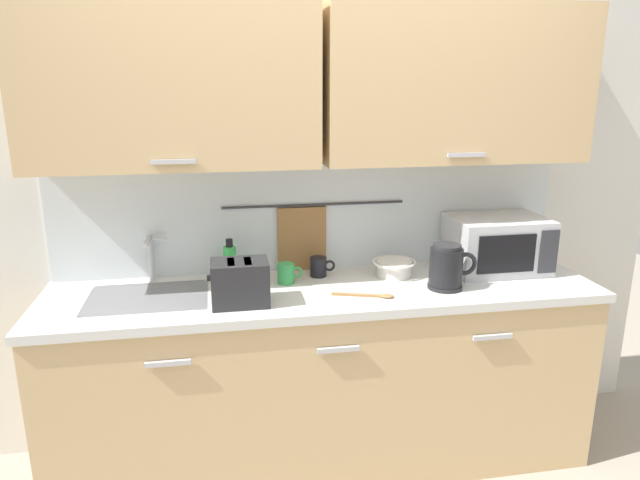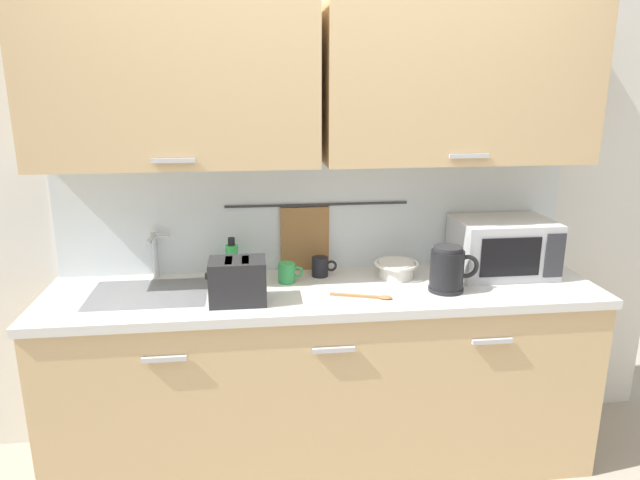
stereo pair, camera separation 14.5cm
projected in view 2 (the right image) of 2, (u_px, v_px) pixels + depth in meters
name	position (u px, v px, depth m)	size (l,w,h in m)	color
counter_unit	(322.00, 375.00, 2.75)	(2.53, 0.64, 0.90)	tan
back_wall_assembly	(318.00, 146.00, 2.69)	(3.70, 0.41, 2.50)	silver
sink_faucet	(154.00, 250.00, 2.73)	(0.09, 0.17, 0.22)	#B2B5BA
microwave	(502.00, 247.00, 2.81)	(0.46, 0.35, 0.27)	silver
electric_kettle	(448.00, 269.00, 2.57)	(0.23, 0.16, 0.21)	black
dish_soap_bottle	(232.00, 260.00, 2.76)	(0.06, 0.06, 0.20)	green
mug_near_sink	(287.00, 273.00, 2.70)	(0.12, 0.08, 0.09)	green
mixing_bowl	(396.00, 268.00, 2.77)	(0.21, 0.21, 0.08)	silver
toaster	(238.00, 281.00, 2.44)	(0.26, 0.17, 0.19)	#232326
mug_by_kettle	(321.00, 267.00, 2.78)	(0.12, 0.08, 0.09)	black
wooden_spoon	(369.00, 296.00, 2.51)	(0.27, 0.11, 0.01)	#9E7042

